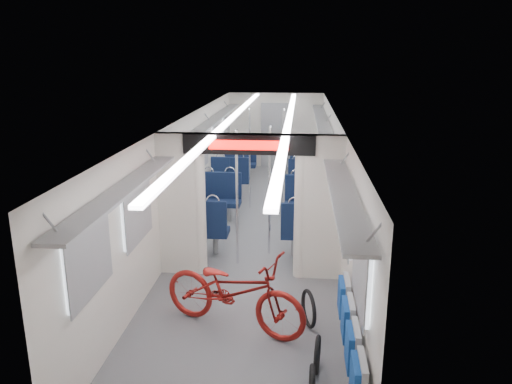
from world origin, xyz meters
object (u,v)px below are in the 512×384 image
(bike_hoop_c, at_px, (309,310))
(seat_bay_far_left, at_px, (236,166))
(seat_bay_near_left, at_px, (211,208))
(seat_bay_far_right, at_px, (306,168))
(stanchion_far_right, at_px, (283,160))
(stanchion_near_right, at_px, (269,192))
(bike_hoop_b, at_px, (317,357))
(seat_bay_near_right, at_px, (307,211))
(stanchion_near_left, at_px, (237,199))
(bicycle, at_px, (234,291))
(stanchion_far_left, at_px, (250,159))
(flip_bench, at_px, (350,333))

(bike_hoop_c, bearing_deg, seat_bay_far_left, 104.91)
(seat_bay_near_left, bearing_deg, bike_hoop_c, -60.20)
(seat_bay_far_right, distance_m, stanchion_far_right, 2.11)
(seat_bay_near_left, relative_size, seat_bay_far_right, 1.12)
(stanchion_near_right, height_order, stanchion_far_right, same)
(bike_hoop_b, xyz_separation_m, seat_bay_near_right, (-0.08, 4.25, 0.36))
(seat_bay_far_left, distance_m, stanchion_near_left, 5.14)
(bicycle, bearing_deg, stanchion_far_left, 24.68)
(bike_hoop_b, height_order, seat_bay_far_left, seat_bay_far_left)
(flip_bench, bearing_deg, bike_hoop_c, 111.26)
(seat_bay_far_left, height_order, stanchion_far_right, stanchion_far_right)
(seat_bay_near_left, height_order, stanchion_far_left, stanchion_far_left)
(seat_bay_near_right, height_order, stanchion_near_right, stanchion_near_right)
(stanchion_far_left, height_order, stanchion_far_right, same)
(seat_bay_near_left, height_order, seat_bay_far_right, seat_bay_near_left)
(flip_bench, bearing_deg, seat_bay_near_right, 95.48)
(bicycle, distance_m, seat_bay_far_right, 7.27)
(seat_bay_near_left, distance_m, stanchion_near_left, 1.59)
(flip_bench, bearing_deg, stanchion_far_right, 98.76)
(seat_bay_near_left, relative_size, stanchion_far_left, 0.97)
(bike_hoop_b, distance_m, seat_bay_far_right, 8.07)
(bike_hoop_c, xyz_separation_m, stanchion_far_left, (-1.29, 5.14, 0.92))
(seat_bay_far_right, distance_m, stanchion_far_left, 2.43)
(seat_bay_far_right, height_order, stanchion_near_right, stanchion_near_right)
(bike_hoop_b, xyz_separation_m, bike_hoop_c, (-0.09, 0.97, 0.04))
(flip_bench, distance_m, seat_bay_near_right, 4.38)
(bicycle, bearing_deg, seat_bay_near_right, 5.14)
(bike_hoop_c, height_order, stanchion_near_right, stanchion_near_right)
(bike_hoop_c, height_order, seat_bay_near_left, seat_bay_near_left)
(flip_bench, distance_m, seat_bay_far_right, 8.19)
(seat_bay_near_right, bearing_deg, bicycle, -106.01)
(stanchion_far_right, bearing_deg, seat_bay_far_right, 74.39)
(bike_hoop_b, xyz_separation_m, seat_bay_far_right, (-0.08, 8.06, 0.33))
(bike_hoop_b, relative_size, stanchion_near_left, 0.19)
(bike_hoop_b, bearing_deg, seat_bay_far_right, 90.58)
(bike_hoop_b, relative_size, bike_hoop_c, 0.86)
(stanchion_far_right, bearing_deg, seat_bay_near_right, -73.85)
(seat_bay_far_right, bearing_deg, bike_hoop_b, -89.42)
(bike_hoop_b, relative_size, seat_bay_near_right, 0.20)
(flip_bench, bearing_deg, stanchion_near_left, 117.84)
(bicycle, height_order, stanchion_far_right, stanchion_far_right)
(flip_bench, xyz_separation_m, seat_bay_near_right, (-0.42, 4.36, -0.03))
(seat_bay_near_right, relative_size, seat_bay_far_left, 0.98)
(bicycle, relative_size, seat_bay_near_left, 0.90)
(flip_bench, distance_m, stanchion_near_left, 3.48)
(stanchion_near_left, bearing_deg, flip_bench, -62.16)
(seat_bay_near_left, bearing_deg, seat_bay_far_right, 63.99)
(stanchion_near_left, distance_m, stanchion_far_left, 3.19)
(seat_bay_far_left, height_order, stanchion_far_left, stanchion_far_left)
(stanchion_near_left, distance_m, stanchion_near_right, 0.70)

